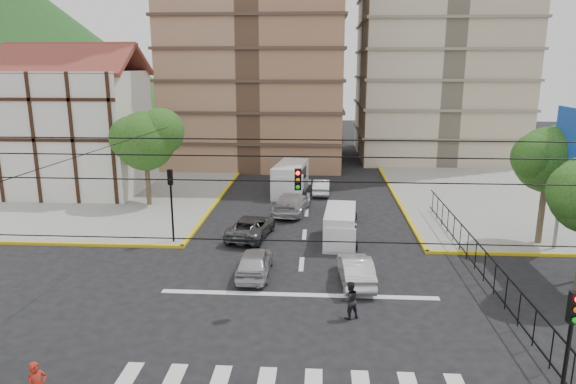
# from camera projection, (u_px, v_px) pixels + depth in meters

# --- Properties ---
(ground) EXTENTS (160.00, 160.00, 0.00)m
(ground) POSITION_uv_depth(u_px,v_px,m) (297.00, 306.00, 22.83)
(ground) COLOR black
(ground) RESTS_ON ground
(sidewalk_nw) EXTENTS (26.00, 26.00, 0.15)m
(sidewalk_nw) POSITION_uv_depth(u_px,v_px,m) (72.00, 191.00, 43.40)
(sidewalk_nw) COLOR gray
(sidewalk_nw) RESTS_ON ground
(sidewalk_ne) EXTENTS (26.00, 26.00, 0.15)m
(sidewalk_ne) POSITION_uv_depth(u_px,v_px,m) (558.00, 199.00, 40.97)
(sidewalk_ne) COLOR gray
(sidewalk_ne) RESTS_ON ground
(stop_line) EXTENTS (13.00, 0.40, 0.01)m
(stop_line) POSITION_uv_depth(u_px,v_px,m) (299.00, 295.00, 23.99)
(stop_line) COLOR silver
(stop_line) RESTS_ON ground
(tudor_building) EXTENTS (10.80, 8.05, 12.23)m
(tudor_building) POSITION_uv_depth(u_px,v_px,m) (78.00, 130.00, 42.10)
(tudor_building) COLOR silver
(tudor_building) RESTS_ON ground
(distant_hill) EXTENTS (70.00, 70.00, 28.00)m
(distant_hill) POSITION_uv_depth(u_px,v_px,m) (5.00, 44.00, 90.62)
(distant_hill) COLOR #1D541C
(distant_hill) RESTS_ON ground
(park_fence) EXTENTS (0.10, 22.50, 1.66)m
(park_fence) POSITION_uv_depth(u_px,v_px,m) (474.00, 272.00, 26.64)
(park_fence) COLOR black
(park_fence) RESTS_ON ground
(tree_park_c) EXTENTS (4.65, 3.80, 7.25)m
(tree_park_c) POSITION_uv_depth(u_px,v_px,m) (550.00, 157.00, 29.42)
(tree_park_c) COLOR #473828
(tree_park_c) RESTS_ON ground
(tree_tudor) EXTENTS (5.39, 4.40, 7.43)m
(tree_tudor) POSITION_uv_depth(u_px,v_px,m) (146.00, 138.00, 37.81)
(tree_tudor) COLOR #473828
(tree_tudor) RESTS_ON ground
(traffic_light_se) EXTENTS (0.28, 0.22, 4.40)m
(traffic_light_se) POSITION_uv_depth(u_px,v_px,m) (569.00, 340.00, 14.05)
(traffic_light_se) COLOR black
(traffic_light_se) RESTS_ON ground
(traffic_light_nw) EXTENTS (0.28, 0.22, 4.40)m
(traffic_light_nw) POSITION_uv_depth(u_px,v_px,m) (171.00, 194.00, 30.11)
(traffic_light_nw) COLOR black
(traffic_light_nw) RESTS_ON ground
(traffic_light_hanging) EXTENTS (18.00, 9.12, 0.92)m
(traffic_light_hanging) POSITION_uv_depth(u_px,v_px,m) (296.00, 188.00, 19.44)
(traffic_light_hanging) COLOR black
(traffic_light_hanging) RESTS_ON ground
(van_right_lane) EXTENTS (2.09, 4.63, 2.03)m
(van_right_lane) POSITION_uv_depth(u_px,v_px,m) (340.00, 228.00, 30.68)
(van_right_lane) COLOR silver
(van_right_lane) RESTS_ON ground
(van_left_lane) EXTENTS (2.89, 5.86, 2.53)m
(van_left_lane) POSITION_uv_depth(u_px,v_px,m) (290.00, 180.00, 42.37)
(van_left_lane) COLOR silver
(van_left_lane) RESTS_ON ground
(car_silver_front_left) EXTENTS (1.66, 4.14, 1.41)m
(car_silver_front_left) POSITION_uv_depth(u_px,v_px,m) (255.00, 262.00, 26.10)
(car_silver_front_left) COLOR #B8B7BD
(car_silver_front_left) RESTS_ON ground
(car_white_front_right) EXTENTS (1.78, 4.30, 1.39)m
(car_white_front_right) POSITION_uv_depth(u_px,v_px,m) (356.00, 270.00, 25.16)
(car_white_front_right) COLOR silver
(car_white_front_right) RESTS_ON ground
(car_grey_mid_left) EXTENTS (2.95, 5.12, 1.34)m
(car_grey_mid_left) POSITION_uv_depth(u_px,v_px,m) (251.00, 227.00, 31.90)
(car_grey_mid_left) COLOR #4E5155
(car_grey_mid_left) RESTS_ON ground
(car_silver_rear_left) EXTENTS (2.94, 5.48, 1.51)m
(car_silver_rear_left) POSITION_uv_depth(u_px,v_px,m) (292.00, 203.00, 37.08)
(car_silver_rear_left) COLOR #BAB9BE
(car_silver_rear_left) RESTS_ON ground
(car_darkgrey_mid_right) EXTENTS (2.07, 3.86, 1.25)m
(car_darkgrey_mid_right) POSITION_uv_depth(u_px,v_px,m) (343.00, 208.00, 36.23)
(car_darkgrey_mid_right) COLOR #232325
(car_darkgrey_mid_right) RESTS_ON ground
(car_white_rear_right) EXTENTS (1.46, 3.91, 1.28)m
(car_white_rear_right) POSITION_uv_depth(u_px,v_px,m) (321.00, 187.00, 42.57)
(car_white_rear_right) COLOR silver
(car_white_rear_right) RESTS_ON ground
(pedestrian_crosswalk) EXTENTS (0.99, 0.91, 1.65)m
(pedestrian_crosswalk) POSITION_uv_depth(u_px,v_px,m) (350.00, 300.00, 21.60)
(pedestrian_crosswalk) COLOR black
(pedestrian_crosswalk) RESTS_ON ground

